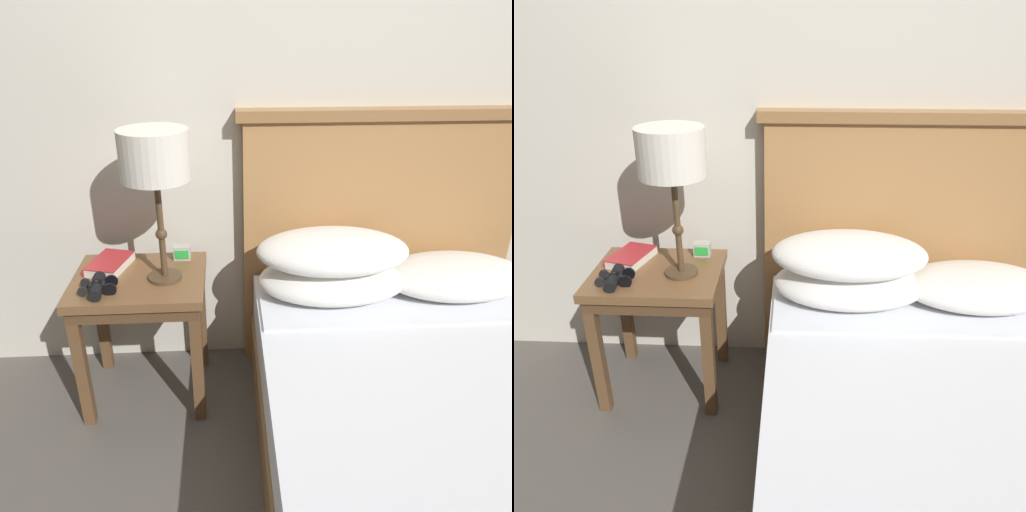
# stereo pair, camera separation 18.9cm
# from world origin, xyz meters

# --- Properties ---
(wall_back) EXTENTS (8.00, 0.06, 2.60)m
(wall_back) POSITION_xyz_m (0.00, 0.97, 1.30)
(wall_back) COLOR beige
(wall_back) RESTS_ON ground_plane
(nightstand) EXTENTS (0.51, 0.43, 0.56)m
(nightstand) POSITION_xyz_m (-0.57, 0.67, 0.47)
(nightstand) COLOR brown
(nightstand) RESTS_ON ground_plane
(bed) EXTENTS (1.24, 1.89, 1.16)m
(bed) POSITION_xyz_m (0.44, 0.10, 0.28)
(bed) COLOR brown
(bed) RESTS_ON ground_plane
(table_lamp) EXTENTS (0.25, 0.25, 0.57)m
(table_lamp) POSITION_xyz_m (-0.47, 0.65, 1.03)
(table_lamp) COLOR #4C3823
(table_lamp) RESTS_ON nightstand
(book_on_nightstand) EXTENTS (0.18, 0.23, 0.04)m
(book_on_nightstand) POSITION_xyz_m (-0.70, 0.75, 0.58)
(book_on_nightstand) COLOR silver
(book_on_nightstand) RESTS_ON nightstand
(binoculars_pair) EXTENTS (0.14, 0.16, 0.05)m
(binoculars_pair) POSITION_xyz_m (-0.70, 0.56, 0.59)
(binoculars_pair) COLOR black
(binoculars_pair) RESTS_ON nightstand
(alarm_clock) EXTENTS (0.07, 0.05, 0.06)m
(alarm_clock) POSITION_xyz_m (-0.41, 0.82, 0.59)
(alarm_clock) COLOR #B7B2A8
(alarm_clock) RESTS_ON nightstand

